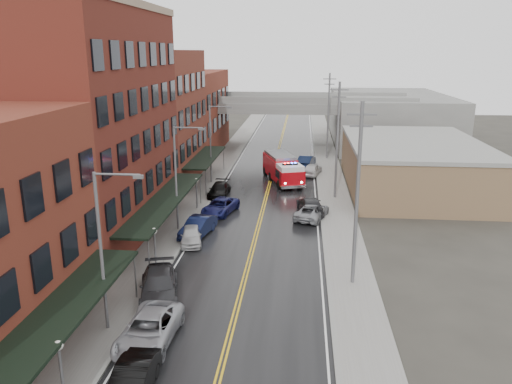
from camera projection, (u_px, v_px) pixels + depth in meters
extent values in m
cube|color=black|center=(262.00, 211.00, 48.08)|extent=(11.00, 160.00, 0.02)
cube|color=slate|center=(188.00, 208.00, 48.72)|extent=(3.00, 160.00, 0.15)
cube|color=slate|center=(339.00, 213.00, 47.41)|extent=(3.00, 160.00, 0.15)
cube|color=gray|center=(205.00, 209.00, 48.57)|extent=(0.30, 160.00, 0.15)
cube|color=gray|center=(321.00, 212.00, 47.56)|extent=(0.30, 160.00, 0.15)
cube|color=#561E16|center=(91.00, 127.00, 40.12)|extent=(9.00, 20.00, 18.00)
cube|color=brown|center=(155.00, 118.00, 57.29)|extent=(9.00, 15.00, 15.00)
cube|color=brown|center=(189.00, 113.00, 74.47)|extent=(9.00, 20.00, 12.00)
cube|color=#806045|center=(413.00, 166.00, 55.55)|extent=(14.00, 22.00, 5.00)
cube|color=slate|center=(388.00, 118.00, 83.70)|extent=(18.00, 30.00, 8.00)
cube|color=black|center=(56.00, 318.00, 23.03)|extent=(2.60, 16.00, 0.18)
cylinder|color=slate|center=(135.00, 277.00, 30.62)|extent=(0.10, 0.10, 3.00)
cube|color=black|center=(165.00, 200.00, 41.23)|extent=(2.60, 18.00, 0.18)
cylinder|color=slate|center=(149.00, 259.00, 33.30)|extent=(0.10, 0.10, 3.00)
cylinder|color=slate|center=(200.00, 190.00, 49.78)|extent=(0.10, 0.10, 3.00)
cube|color=black|center=(206.00, 157.00, 58.00)|extent=(2.60, 13.00, 0.18)
cylinder|color=slate|center=(206.00, 183.00, 52.46)|extent=(0.10, 0.10, 3.00)
cylinder|color=slate|center=(224.00, 159.00, 64.15)|extent=(0.10, 0.10, 3.00)
cylinder|color=#59595B|center=(62.00, 376.00, 21.45)|extent=(0.14, 0.14, 2.80)
sphere|color=silver|center=(58.00, 346.00, 21.04)|extent=(0.44, 0.44, 0.44)
cylinder|color=#59595B|center=(155.00, 251.00, 34.87)|extent=(0.14, 0.14, 2.80)
sphere|color=silver|center=(154.00, 231.00, 34.46)|extent=(0.44, 0.44, 0.44)
cylinder|color=#59595B|center=(197.00, 196.00, 48.28)|extent=(0.14, 0.14, 2.80)
sphere|color=silver|center=(196.00, 181.00, 47.87)|extent=(0.44, 0.44, 0.44)
cylinder|color=#59595B|center=(101.00, 255.00, 26.39)|extent=(0.18, 0.18, 9.00)
cylinder|color=#59595B|center=(117.00, 174.00, 25.09)|extent=(2.40, 0.12, 0.12)
cube|color=#59595B|center=(138.00, 177.00, 25.02)|extent=(0.50, 0.22, 0.18)
cylinder|color=#59595B|center=(176.00, 180.00, 41.72)|extent=(0.18, 0.18, 9.00)
cylinder|color=#59595B|center=(188.00, 128.00, 40.41)|extent=(2.40, 0.12, 0.12)
cube|color=#59595B|center=(201.00, 129.00, 40.34)|extent=(0.50, 0.22, 0.18)
cylinder|color=#59595B|center=(210.00, 145.00, 57.05)|extent=(0.18, 0.18, 9.00)
cylinder|color=#59595B|center=(220.00, 107.00, 55.74)|extent=(2.40, 0.12, 0.12)
cube|color=#59595B|center=(230.00, 108.00, 55.67)|extent=(0.50, 0.22, 0.18)
cylinder|color=#59595B|center=(357.00, 197.00, 31.43)|extent=(0.24, 0.24, 12.00)
cube|color=#59595B|center=(362.00, 115.00, 30.02)|extent=(1.80, 0.12, 0.12)
cube|color=#59595B|center=(361.00, 126.00, 30.21)|extent=(1.40, 0.12, 0.12)
cylinder|color=#59595B|center=(337.00, 142.00, 50.59)|extent=(0.24, 0.24, 12.00)
cube|color=#59595B|center=(340.00, 90.00, 49.18)|extent=(1.80, 0.12, 0.12)
cube|color=#59595B|center=(339.00, 97.00, 49.37)|extent=(1.40, 0.12, 0.12)
cylinder|color=#59595B|center=(328.00, 117.00, 69.75)|extent=(0.24, 0.24, 12.00)
cube|color=#59595B|center=(330.00, 79.00, 68.34)|extent=(1.80, 0.12, 0.12)
cube|color=#59595B|center=(330.00, 84.00, 68.53)|extent=(1.40, 0.12, 0.12)
cube|color=slate|center=(279.00, 106.00, 76.90)|extent=(40.00, 10.00, 1.50)
cube|color=slate|center=(210.00, 129.00, 78.91)|extent=(1.60, 8.00, 6.00)
cube|color=slate|center=(350.00, 131.00, 76.93)|extent=(1.60, 8.00, 6.00)
cube|color=#AA0710|center=(280.00, 166.00, 59.53)|extent=(4.46, 6.55, 2.29)
cube|color=#AA0710|center=(290.00, 177.00, 55.63)|extent=(3.47, 3.54, 1.64)
cube|color=silver|center=(290.00, 167.00, 55.33)|extent=(3.28, 3.29, 0.55)
cube|color=black|center=(289.00, 173.00, 55.74)|extent=(3.15, 2.51, 0.87)
cube|color=slate|center=(280.00, 155.00, 59.17)|extent=(4.07, 6.05, 0.33)
cube|color=black|center=(290.00, 164.00, 55.23)|extent=(1.75, 0.83, 0.15)
sphere|color=#FF0C0C|center=(285.00, 164.00, 55.08)|extent=(0.22, 0.22, 0.22)
sphere|color=#1933FF|center=(295.00, 163.00, 55.34)|extent=(0.22, 0.22, 0.22)
cylinder|color=black|center=(280.00, 185.00, 55.49)|extent=(1.16, 0.70, 1.09)
cylinder|color=black|center=(300.00, 183.00, 56.01)|extent=(1.16, 0.70, 1.09)
cylinder|color=black|center=(271.00, 177.00, 59.08)|extent=(1.16, 0.70, 1.09)
cylinder|color=black|center=(290.00, 176.00, 59.59)|extent=(1.16, 0.70, 1.09)
cylinder|color=black|center=(266.00, 171.00, 61.63)|extent=(1.16, 0.70, 1.09)
cylinder|color=black|center=(284.00, 170.00, 62.15)|extent=(1.16, 0.70, 1.09)
imported|color=black|center=(132.00, 382.00, 22.10)|extent=(1.69, 4.56, 1.49)
imported|color=#9B9DA3|center=(149.00, 330.00, 26.18)|extent=(2.77, 5.67, 1.55)
imported|color=#29292C|center=(159.00, 286.00, 31.01)|extent=(3.58, 5.97, 1.62)
imported|color=#B3B3B3|center=(191.00, 235.00, 39.88)|extent=(2.37, 4.31, 1.39)
imported|color=#0E1534|center=(198.00, 227.00, 41.57)|extent=(2.64, 4.94, 1.55)
imported|color=#14174B|center=(220.00, 206.00, 47.22)|extent=(3.48, 5.44, 1.40)
imported|color=black|center=(219.00, 190.00, 52.94)|extent=(2.07, 4.82, 1.38)
imported|color=gray|center=(312.00, 212.00, 45.75)|extent=(3.71, 5.41, 1.37)
imported|color=#232325|center=(310.00, 205.00, 47.27)|extent=(2.84, 5.58, 1.55)
imported|color=silver|center=(312.00, 169.00, 61.75)|extent=(2.75, 4.73, 1.51)
imported|color=black|center=(307.00, 161.00, 66.00)|extent=(2.64, 5.20, 1.63)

